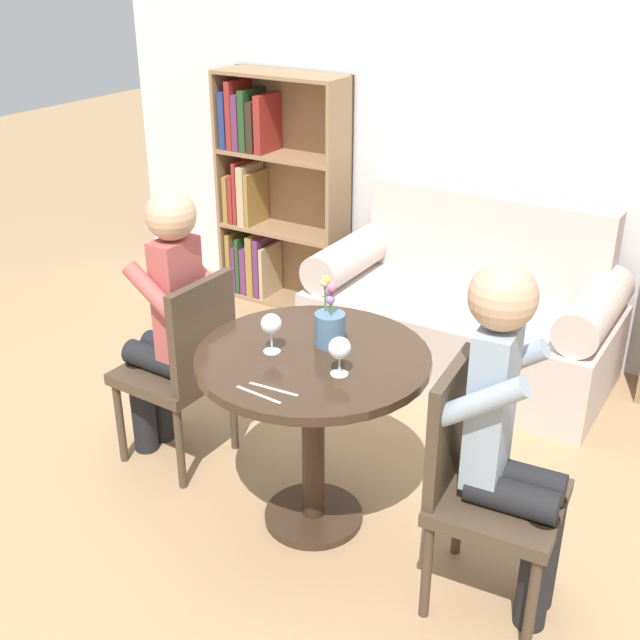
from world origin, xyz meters
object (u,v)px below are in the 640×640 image
(person_left, at_px, (167,321))
(wine_glass_left, at_px, (271,325))
(couch, at_px, (464,315))
(flower_vase, at_px, (330,324))
(bookshelf_left, at_px, (270,193))
(chair_right, at_px, (479,480))
(chair_left, at_px, (185,363))
(wine_glass_right, at_px, (340,349))
(person_right, at_px, (510,436))

(person_left, distance_m, wine_glass_left, 0.68)
(couch, relative_size, wine_glass_left, 10.26)
(couch, bearing_deg, flower_vase, -89.54)
(bookshelf_left, height_order, chair_right, bookshelf_left)
(chair_left, height_order, wine_glass_left, wine_glass_left)
(person_left, relative_size, wine_glass_right, 8.74)
(chair_right, height_order, person_left, person_left)
(chair_left, xyz_separation_m, wine_glass_right, (0.85, -0.14, 0.36))
(person_right, bearing_deg, couch, 21.38)
(couch, relative_size, chair_left, 1.76)
(chair_right, bearing_deg, couch, 18.68)
(bookshelf_left, bearing_deg, couch, -10.42)
(chair_right, distance_m, wine_glass_left, 0.91)
(chair_right, bearing_deg, bookshelf_left, 44.22)
(person_right, bearing_deg, chair_right, 93.54)
(chair_left, distance_m, person_right, 1.49)
(bookshelf_left, relative_size, flower_vase, 5.35)
(wine_glass_left, xyz_separation_m, wine_glass_right, (0.30, -0.02, -0.01))
(chair_right, height_order, wine_glass_right, wine_glass_right)
(person_right, xyz_separation_m, wine_glass_right, (-0.62, -0.04, 0.17))
(person_left, bearing_deg, wine_glass_left, 80.16)
(bookshelf_left, xyz_separation_m, person_right, (2.23, -1.83, -0.01))
(couch, bearing_deg, person_right, -63.58)
(bookshelf_left, xyz_separation_m, flower_vase, (1.46, -1.69, 0.14))
(wine_glass_right, bearing_deg, flower_vase, 129.51)
(person_left, height_order, wine_glass_right, person_left)
(person_right, bearing_deg, chair_left, 81.03)
(chair_right, bearing_deg, wine_glass_left, 85.91)
(chair_left, bearing_deg, couch, 156.50)
(bookshelf_left, relative_size, person_left, 1.15)
(couch, distance_m, chair_left, 1.63)
(couch, height_order, chair_left, couch)
(wine_glass_left, bearing_deg, wine_glass_right, -2.98)
(bookshelf_left, relative_size, wine_glass_left, 9.39)
(chair_left, bearing_deg, person_right, 87.90)
(flower_vase, bearing_deg, chair_left, -177.04)
(couch, height_order, person_left, person_left)
(chair_right, relative_size, person_left, 0.71)
(chair_right, distance_m, person_left, 1.49)
(couch, xyz_separation_m, chair_left, (-0.69, -1.46, 0.18))
(person_left, xyz_separation_m, flower_vase, (0.79, 0.03, 0.17))
(couch, relative_size, wine_glass_right, 10.98)
(chair_left, bearing_deg, wine_glass_right, 82.30)
(person_left, relative_size, person_right, 0.99)
(wine_glass_left, bearing_deg, chair_left, 167.01)
(bookshelf_left, xyz_separation_m, wine_glass_right, (1.61, -1.87, 0.15))
(chair_right, xyz_separation_m, wine_glass_right, (-0.53, -0.03, 0.36))
(person_left, bearing_deg, couch, 153.70)
(couch, bearing_deg, wine_glass_left, -95.03)
(chair_left, bearing_deg, person_left, -91.26)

